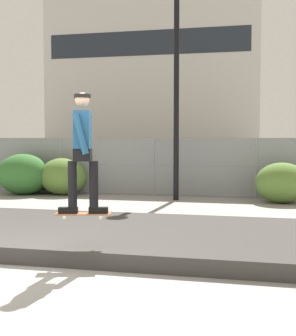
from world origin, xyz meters
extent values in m
plane|color=gray|center=(0.00, 0.00, 0.00)|extent=(120.00, 120.00, 0.00)
cube|color=#3D3A38|center=(0.00, 2.21, 0.13)|extent=(12.00, 3.48, 0.25)
cube|color=#9E5B33|center=(0.69, 0.74, 0.75)|extent=(0.82, 0.38, 0.02)
cylinder|color=silver|center=(0.92, 0.89, 0.71)|extent=(0.06, 0.04, 0.05)
cylinder|color=silver|center=(0.96, 0.72, 0.71)|extent=(0.06, 0.04, 0.05)
cylinder|color=silver|center=(0.41, 0.77, 0.71)|extent=(0.06, 0.04, 0.05)
cylinder|color=silver|center=(0.46, 0.59, 0.71)|extent=(0.06, 0.04, 0.05)
cube|color=#99999E|center=(0.94, 0.80, 0.73)|extent=(0.08, 0.15, 0.01)
cube|color=#99999E|center=(0.44, 0.68, 0.73)|extent=(0.08, 0.15, 0.01)
cube|color=black|center=(0.90, 0.79, 0.80)|extent=(0.30, 0.16, 0.09)
cube|color=black|center=(0.47, 0.69, 0.80)|extent=(0.30, 0.16, 0.09)
cylinder|color=black|center=(0.84, 0.78, 1.18)|extent=(0.13, 0.13, 0.67)
cylinder|color=black|center=(0.54, 0.71, 1.18)|extent=(0.13, 0.13, 0.67)
cube|color=black|center=(0.69, 0.74, 1.61)|extent=(0.31, 0.39, 0.18)
cube|color=navy|center=(0.69, 0.74, 1.97)|extent=(0.30, 0.42, 0.54)
cylinder|color=navy|center=(0.63, 0.98, 1.91)|extent=(0.25, 0.14, 0.58)
cylinder|color=navy|center=(0.75, 0.50, 1.91)|extent=(0.25, 0.14, 0.58)
sphere|color=tan|center=(0.69, 0.74, 2.39)|extent=(0.21, 0.21, 0.21)
cylinder|color=black|center=(0.69, 0.74, 2.45)|extent=(0.24, 0.24, 0.05)
cylinder|color=gray|center=(-3.19, 8.89, 0.93)|extent=(0.06, 0.06, 1.85)
cylinder|color=gray|center=(0.00, 8.89, 0.93)|extent=(0.06, 0.06, 1.85)
cylinder|color=gray|center=(3.19, 8.89, 0.93)|extent=(0.06, 0.06, 1.85)
cylinder|color=gray|center=(0.00, 8.89, 1.81)|extent=(19.16, 0.04, 0.04)
cylinder|color=gray|center=(0.00, 8.89, 1.02)|extent=(19.16, 0.04, 0.04)
cylinder|color=gray|center=(0.00, 8.89, 0.06)|extent=(19.16, 0.04, 0.04)
cube|color=gray|center=(0.00, 8.89, 0.93)|extent=(19.16, 0.01, 1.85)
cylinder|color=black|center=(0.88, 7.97, 3.24)|extent=(0.16, 0.16, 6.48)
cube|color=black|center=(-5.10, 11.92, 0.67)|extent=(4.51, 2.10, 0.70)
cube|color=#23282D|center=(-5.30, 11.91, 1.34)|extent=(2.30, 1.75, 0.64)
cylinder|color=black|center=(-3.79, 12.87, 0.32)|extent=(0.65, 0.28, 0.64)
cylinder|color=black|center=(-3.68, 11.16, 0.32)|extent=(0.65, 0.28, 0.64)
cylinder|color=black|center=(-6.52, 12.68, 0.32)|extent=(0.65, 0.28, 0.64)
cylinder|color=black|center=(-6.40, 10.97, 0.32)|extent=(0.65, 0.28, 0.64)
cube|color=silver|center=(0.29, 11.65, 0.67)|extent=(4.45, 1.93, 0.70)
cube|color=#23282D|center=(0.09, 11.65, 1.34)|extent=(2.25, 1.67, 0.64)
cylinder|color=black|center=(1.63, 12.55, 0.32)|extent=(0.65, 0.26, 0.64)
cylinder|color=black|center=(1.68, 10.84, 0.32)|extent=(0.65, 0.26, 0.64)
cylinder|color=black|center=(-1.10, 12.46, 0.32)|extent=(0.65, 0.26, 0.64)
cylinder|color=black|center=(-1.05, 10.76, 0.32)|extent=(0.65, 0.26, 0.64)
cube|color=#B2AFA8|center=(-7.60, 48.19, 9.29)|extent=(22.69, 14.39, 18.59)
cube|color=#1E232B|center=(-7.60, 40.98, 11.52)|extent=(20.88, 0.04, 2.50)
ellipsoid|color=#336B2D|center=(-4.23, 8.22, 0.67)|extent=(1.72, 1.41, 1.33)
ellipsoid|color=#567A33|center=(-2.92, 8.42, 0.60)|extent=(1.55, 1.27, 1.20)
ellipsoid|color=#567A33|center=(3.91, 8.02, 0.58)|extent=(1.49, 1.22, 1.15)
camera|label=1|loc=(3.07, -5.54, 1.85)|focal=49.40mm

